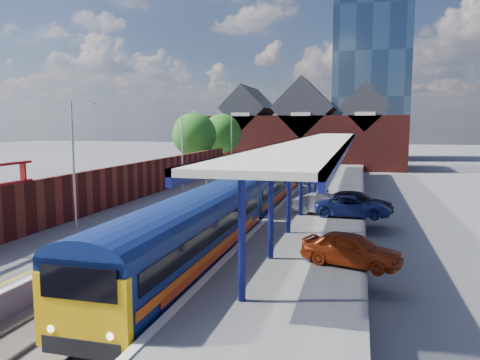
{
  "coord_description": "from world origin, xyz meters",
  "views": [
    {
      "loc": [
        8.63,
        -16.24,
        6.73
      ],
      "look_at": [
        -0.04,
        17.21,
        2.6
      ],
      "focal_mm": 35.0,
      "sensor_mm": 36.0,
      "label": 1
    }
  ],
  "objects_px": {
    "lamp_post_c": "(184,144)",
    "parked_car_silver": "(325,204)",
    "train": "(282,174)",
    "parked_car_dark": "(357,202)",
    "lamp_post_b": "(75,156)",
    "platform_sign": "(206,169)",
    "parked_car_red": "(351,249)",
    "lamp_post_d": "(233,139)",
    "parked_car_blue": "(353,206)"
  },
  "relations": [
    {
      "from": "lamp_post_c",
      "to": "parked_car_silver",
      "type": "xyz_separation_m",
      "value": [
        12.87,
        -8.41,
        -3.32
      ]
    },
    {
      "from": "train",
      "to": "parked_car_silver",
      "type": "xyz_separation_m",
      "value": [
        5.02,
        -13.47,
        -0.45
      ]
    },
    {
      "from": "train",
      "to": "parked_car_dark",
      "type": "relative_size",
      "value": 14.28
    },
    {
      "from": "train",
      "to": "lamp_post_b",
      "type": "relative_size",
      "value": 9.42
    },
    {
      "from": "lamp_post_b",
      "to": "platform_sign",
      "type": "xyz_separation_m",
      "value": [
        1.36,
        18.0,
        -2.3
      ]
    },
    {
      "from": "lamp_post_b",
      "to": "parked_car_red",
      "type": "height_order",
      "value": "lamp_post_b"
    },
    {
      "from": "lamp_post_b",
      "to": "lamp_post_d",
      "type": "relative_size",
      "value": 1.0
    },
    {
      "from": "lamp_post_d",
      "to": "parked_car_blue",
      "type": "height_order",
      "value": "lamp_post_d"
    },
    {
      "from": "parked_car_red",
      "to": "parked_car_silver",
      "type": "height_order",
      "value": "parked_car_red"
    },
    {
      "from": "lamp_post_c",
      "to": "parked_car_silver",
      "type": "height_order",
      "value": "lamp_post_c"
    },
    {
      "from": "parked_car_dark",
      "to": "parked_car_silver",
      "type": "bearing_deg",
      "value": 128.53
    },
    {
      "from": "lamp_post_b",
      "to": "lamp_post_d",
      "type": "distance_m",
      "value": 32.0
    },
    {
      "from": "lamp_post_c",
      "to": "lamp_post_d",
      "type": "xyz_separation_m",
      "value": [
        0.0,
        16.0,
        0.0
      ]
    },
    {
      "from": "lamp_post_c",
      "to": "parked_car_silver",
      "type": "bearing_deg",
      "value": -33.14
    },
    {
      "from": "parked_car_dark",
      "to": "lamp_post_d",
      "type": "bearing_deg",
      "value": 36.82
    },
    {
      "from": "train",
      "to": "parked_car_dark",
      "type": "height_order",
      "value": "train"
    },
    {
      "from": "lamp_post_d",
      "to": "parked_car_blue",
      "type": "relative_size",
      "value": 1.49
    },
    {
      "from": "parked_car_dark",
      "to": "parked_car_red",
      "type": "bearing_deg",
      "value": -176.59
    },
    {
      "from": "parked_car_dark",
      "to": "train",
      "type": "bearing_deg",
      "value": 34.05
    },
    {
      "from": "train",
      "to": "parked_car_silver",
      "type": "relative_size",
      "value": 16.27
    },
    {
      "from": "lamp_post_b",
      "to": "parked_car_red",
      "type": "bearing_deg",
      "value": -12.17
    },
    {
      "from": "lamp_post_d",
      "to": "train",
      "type": "bearing_deg",
      "value": -54.32
    },
    {
      "from": "lamp_post_b",
      "to": "parked_car_blue",
      "type": "height_order",
      "value": "lamp_post_b"
    },
    {
      "from": "lamp_post_d",
      "to": "parked_car_dark",
      "type": "xyz_separation_m",
      "value": [
        14.86,
        -23.04,
        -3.32
      ]
    },
    {
      "from": "lamp_post_b",
      "to": "parked_car_red",
      "type": "xyz_separation_m",
      "value": [
        14.73,
        -3.18,
        -3.3
      ]
    },
    {
      "from": "train",
      "to": "lamp_post_b",
      "type": "bearing_deg",
      "value": -110.45
    },
    {
      "from": "parked_car_silver",
      "to": "lamp_post_c",
      "type": "bearing_deg",
      "value": 64.81
    },
    {
      "from": "train",
      "to": "platform_sign",
      "type": "xyz_separation_m",
      "value": [
        -6.49,
        -3.06,
        0.57
      ]
    },
    {
      "from": "lamp_post_c",
      "to": "train",
      "type": "bearing_deg",
      "value": 32.79
    },
    {
      "from": "parked_car_dark",
      "to": "parked_car_blue",
      "type": "height_order",
      "value": "parked_car_dark"
    },
    {
      "from": "parked_car_silver",
      "to": "parked_car_dark",
      "type": "relative_size",
      "value": 0.88
    },
    {
      "from": "platform_sign",
      "to": "train",
      "type": "bearing_deg",
      "value": 25.24
    },
    {
      "from": "parked_car_silver",
      "to": "parked_car_blue",
      "type": "relative_size",
      "value": 0.86
    },
    {
      "from": "lamp_post_c",
      "to": "parked_car_blue",
      "type": "relative_size",
      "value": 1.49
    },
    {
      "from": "lamp_post_c",
      "to": "parked_car_silver",
      "type": "relative_size",
      "value": 1.73
    },
    {
      "from": "platform_sign",
      "to": "lamp_post_c",
      "type": "bearing_deg",
      "value": -124.26
    },
    {
      "from": "parked_car_silver",
      "to": "lamp_post_b",
      "type": "bearing_deg",
      "value": 128.49
    },
    {
      "from": "parked_car_red",
      "to": "lamp_post_b",
      "type": "bearing_deg",
      "value": 96.59
    },
    {
      "from": "train",
      "to": "lamp_post_d",
      "type": "bearing_deg",
      "value": 125.68
    },
    {
      "from": "platform_sign",
      "to": "parked_car_silver",
      "type": "bearing_deg",
      "value": -42.11
    },
    {
      "from": "lamp_post_d",
      "to": "parked_car_silver",
      "type": "xyz_separation_m",
      "value": [
        12.87,
        -24.41,
        -3.32
      ]
    },
    {
      "from": "parked_car_red",
      "to": "parked_car_dark",
      "type": "bearing_deg",
      "value": 18.15
    },
    {
      "from": "lamp_post_b",
      "to": "parked_car_blue",
      "type": "xyz_separation_m",
      "value": [
        14.59,
        7.36,
        -3.34
      ]
    },
    {
      "from": "train",
      "to": "lamp_post_b",
      "type": "xyz_separation_m",
      "value": [
        -7.86,
        -21.06,
        2.87
      ]
    },
    {
      "from": "lamp_post_d",
      "to": "parked_car_silver",
      "type": "bearing_deg",
      "value": -62.19
    },
    {
      "from": "lamp_post_b",
      "to": "parked_car_blue",
      "type": "bearing_deg",
      "value": 26.76
    },
    {
      "from": "lamp_post_b",
      "to": "parked_car_red",
      "type": "relative_size",
      "value": 1.73
    },
    {
      "from": "lamp_post_b",
      "to": "parked_car_dark",
      "type": "relative_size",
      "value": 1.52
    },
    {
      "from": "parked_car_blue",
      "to": "platform_sign",
      "type": "bearing_deg",
      "value": 54.08
    },
    {
      "from": "parked_car_red",
      "to": "platform_sign",
      "type": "bearing_deg",
      "value": 51.01
    }
  ]
}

